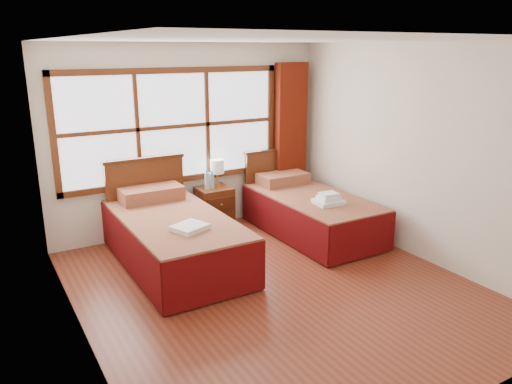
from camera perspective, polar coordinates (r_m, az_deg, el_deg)
floor at (r=5.56m, az=2.24°, el=-10.89°), size 4.50×4.50×0.00m
ceiling at (r=4.95m, az=2.58°, el=17.01°), size 4.50×4.50×0.00m
wall_back at (r=7.05m, az=-7.57°, el=6.02°), size 4.00×0.00×4.00m
wall_left at (r=4.39m, az=-20.17°, el=-1.07°), size 0.00×4.50×4.50m
wall_right at (r=6.38m, az=17.74°, el=4.32°), size 0.00×4.50×4.50m
window at (r=6.90m, az=-9.43°, el=7.40°), size 3.16×0.06×1.56m
curtain at (r=7.71m, az=3.94°, el=6.00°), size 0.50×0.16×2.30m
bed_left at (r=6.11m, az=-9.49°, el=-4.98°), size 1.16×2.26×1.14m
bed_right at (r=7.04m, az=6.11°, el=-2.20°), size 1.08×2.10×1.05m
nightstand at (r=7.16m, az=-4.76°, el=-1.91°), size 0.47×0.46×0.62m
towels_left at (r=5.52m, az=-7.60°, el=-4.03°), size 0.44×0.41×0.05m
towels_right at (r=6.58m, az=8.31°, el=-0.86°), size 0.39×0.35×0.15m
lamp at (r=7.11m, az=-4.46°, el=2.83°), size 0.19×0.19×0.38m
bottle_near at (r=6.97m, az=-5.60°, el=1.31°), size 0.07×0.07×0.27m
bottle_far at (r=7.02m, az=-5.06°, el=1.32°), size 0.06×0.06×0.24m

